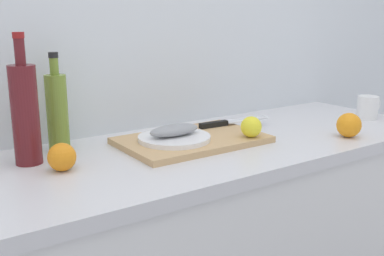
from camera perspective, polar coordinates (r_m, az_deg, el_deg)
back_wall at (r=1.64m, az=-8.77°, el=11.77°), size 3.20×0.05×2.50m
cutting_board at (r=1.49m, az=0.00°, el=-1.49°), size 0.46×0.29×0.02m
white_plate at (r=1.45m, az=-2.19°, el=-1.23°), size 0.23×0.23×0.01m
fish_fillet at (r=1.45m, az=-2.20°, el=-0.25°), size 0.17×0.07×0.04m
chef_knife at (r=1.65m, az=4.22°, el=0.67°), size 0.29×0.05×0.02m
lemon_0 at (r=1.49m, az=7.31°, el=0.14°), size 0.07×0.07×0.07m
olive_oil_bottle at (r=1.45m, az=-16.28°, el=2.02°), size 0.06×0.06×0.30m
wine_bottle at (r=1.34m, az=-19.88°, el=1.81°), size 0.07×0.07×0.36m
coffee_mug_0 at (r=1.96m, az=20.88°, el=2.41°), size 0.12×0.08×0.09m
orange_1 at (r=1.65m, az=18.78°, el=0.35°), size 0.08×0.08×0.08m
orange_2 at (r=1.28m, az=-15.74°, el=-3.46°), size 0.08×0.08×0.08m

